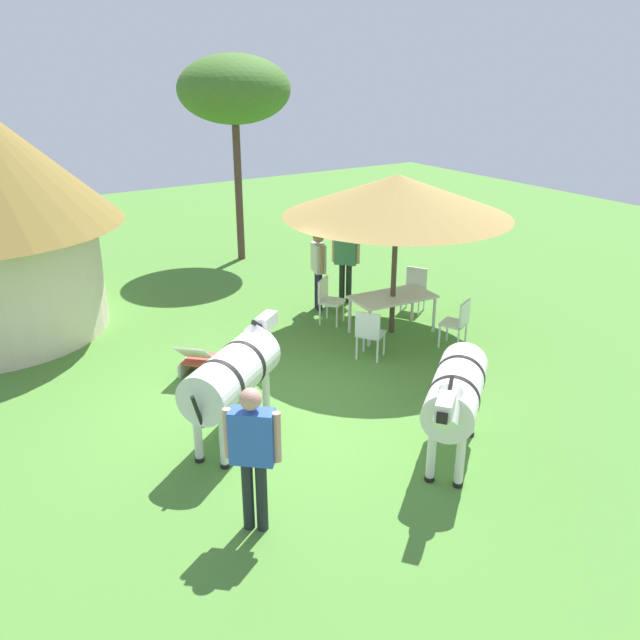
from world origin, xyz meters
name	(u,v)px	position (x,y,z in m)	size (l,w,h in m)	color
ground_plane	(271,406)	(0.00, 0.00, 0.00)	(36.00, 36.00, 0.00)	#4C8133
shade_umbrella	(397,195)	(3.34, 1.26, 2.64)	(4.13, 4.13, 3.01)	#47382A
patio_dining_table	(393,300)	(3.34, 1.26, 0.66)	(1.64, 0.97, 0.74)	silver
patio_chair_east_end	(458,321)	(3.89, 0.06, 0.52)	(0.58, 0.57, 0.90)	white
patio_chair_near_hut	(415,286)	(4.47, 1.94, 0.52)	(0.59, 0.59, 0.90)	silver
patio_chair_west_end	(328,298)	(2.59, 2.35, 0.52)	(0.60, 0.60, 0.90)	white
patio_chair_near_lawn	(369,332)	(2.24, 0.52, 0.52)	(0.59, 0.60, 0.90)	silver
guest_beside_umbrella	(318,263)	(2.83, 3.07, 1.00)	(0.32, 0.57, 1.66)	black
guest_behind_table	(346,256)	(3.55, 3.13, 1.02)	(0.47, 0.48, 1.70)	black
standing_watcher	(253,447)	(-1.49, -2.34, 1.06)	(0.50, 0.48, 1.76)	black
striped_lounge_chair	(199,360)	(-0.49, 1.60, 0.26)	(0.93, 0.94, 0.65)	#C84C3C
zebra_nearest_camera	(234,373)	(-0.83, -0.52, 0.99)	(2.01, 1.62, 1.53)	silver
zebra_by_umbrella	(456,393)	(1.29, -2.53, 0.98)	(1.91, 1.62, 1.52)	silver
acacia_tree_left_background	(234,90)	(3.15, 7.30, 4.19)	(2.72, 2.72, 5.03)	#513630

